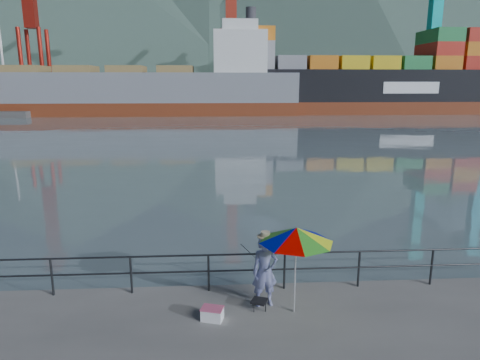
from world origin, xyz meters
name	(u,v)px	position (x,y,z in m)	size (l,w,h in m)	color
harbor_water	(210,100)	(0.00, 130.00, 0.00)	(500.00, 280.00, 0.00)	slate
far_dock	(251,106)	(10.00, 93.00, 0.00)	(200.00, 40.00, 0.40)	#514F4C
guardrail	(170,273)	(0.00, 1.70, 0.52)	(22.00, 0.06, 1.03)	#2D3033
mountains	(290,19)	(38.82, 207.75, 35.55)	(600.00, 332.80, 80.00)	#385147
port_cranes	(355,31)	(31.00, 84.00, 16.00)	(116.00, 28.00, 38.40)	red
container_stacks	(369,94)	(38.44, 93.59, 2.60)	(58.00, 8.40, 7.80)	#267F3F
fisherman	(265,271)	(2.38, 0.90, 0.88)	(0.64, 0.42, 1.75)	navy
beach_umbrella	(296,235)	(3.05, 0.51, 1.94)	(1.79, 1.79, 2.12)	white
folding_stool	(259,304)	(2.23, 0.69, 0.12)	(0.47, 0.47, 0.23)	black
cooler_bag	(212,314)	(1.09, 0.27, 0.14)	(0.48, 0.32, 0.28)	white
fishing_rod	(251,285)	(2.14, 1.93, 0.00)	(0.02, 0.02, 2.07)	black
bulk_carrier	(152,90)	(-9.69, 69.18, 4.08)	(54.71, 9.47, 14.50)	maroon
container_ship	(407,80)	(37.51, 71.54, 5.79)	(66.26, 11.04, 18.10)	maroon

